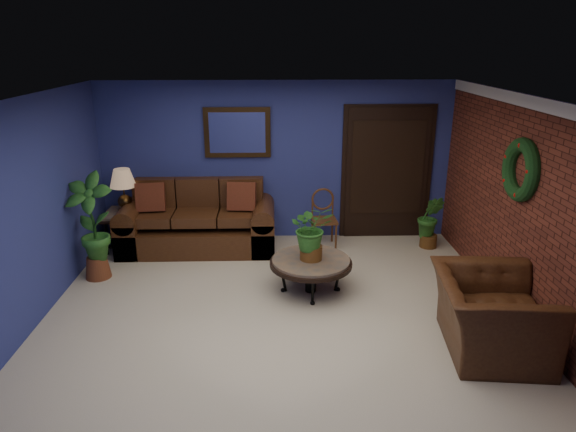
{
  "coord_description": "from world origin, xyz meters",
  "views": [
    {
      "loc": [
        -0.06,
        -5.41,
        3.06
      ],
      "look_at": [
        0.12,
        0.55,
        1.01
      ],
      "focal_mm": 32.0,
      "sensor_mm": 36.0,
      "label": 1
    }
  ],
  "objects_px": {
    "sofa": "(199,225)",
    "end_table": "(127,220)",
    "armchair": "(490,315)",
    "table_lamp": "(123,185)",
    "coffee_table": "(311,263)",
    "side_chair": "(324,214)"
  },
  "relations": [
    {
      "from": "sofa",
      "to": "end_table",
      "type": "bearing_deg",
      "value": -177.98
    },
    {
      "from": "end_table",
      "to": "armchair",
      "type": "xyz_separation_m",
      "value": [
        4.45,
        -2.89,
        -0.06
      ]
    },
    {
      "from": "table_lamp",
      "to": "sofa",
      "type": "bearing_deg",
      "value": 2.02
    },
    {
      "from": "coffee_table",
      "to": "end_table",
      "type": "bearing_deg",
      "value": 150.49
    },
    {
      "from": "side_chair",
      "to": "armchair",
      "type": "distance_m",
      "value": 3.29
    },
    {
      "from": "armchair",
      "to": "side_chair",
      "type": "bearing_deg",
      "value": 32.12
    },
    {
      "from": "side_chair",
      "to": "armchair",
      "type": "bearing_deg",
      "value": -68.39
    },
    {
      "from": "sofa",
      "to": "armchair",
      "type": "height_order",
      "value": "sofa"
    },
    {
      "from": "armchair",
      "to": "coffee_table",
      "type": "bearing_deg",
      "value": 58.37
    },
    {
      "from": "sofa",
      "to": "side_chair",
      "type": "xyz_separation_m",
      "value": [
        1.94,
        0.03,
        0.16
      ]
    },
    {
      "from": "sofa",
      "to": "table_lamp",
      "type": "distance_m",
      "value": 1.27
    },
    {
      "from": "coffee_table",
      "to": "end_table",
      "type": "distance_m",
      "value": 3.11
    },
    {
      "from": "table_lamp",
      "to": "coffee_table",
      "type": "bearing_deg",
      "value": -29.51
    },
    {
      "from": "armchair",
      "to": "end_table",
      "type": "bearing_deg",
      "value": 63.31
    },
    {
      "from": "table_lamp",
      "to": "armchair",
      "type": "distance_m",
      "value": 5.34
    },
    {
      "from": "sofa",
      "to": "end_table",
      "type": "distance_m",
      "value": 1.09
    },
    {
      "from": "sofa",
      "to": "armchair",
      "type": "relative_size",
      "value": 1.91
    },
    {
      "from": "end_table",
      "to": "table_lamp",
      "type": "bearing_deg",
      "value": 135.0
    },
    {
      "from": "end_table",
      "to": "armchair",
      "type": "height_order",
      "value": "armchair"
    },
    {
      "from": "end_table",
      "to": "side_chair",
      "type": "relative_size",
      "value": 0.73
    },
    {
      "from": "side_chair",
      "to": "coffee_table",
      "type": "bearing_deg",
      "value": -105.25
    },
    {
      "from": "sofa",
      "to": "side_chair",
      "type": "relative_size",
      "value": 2.62
    }
  ]
}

